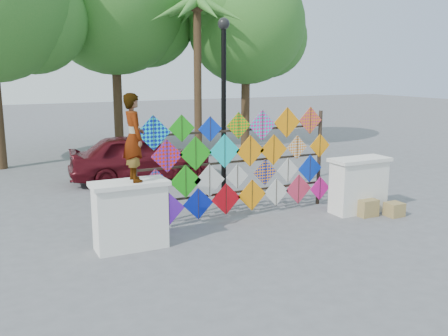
{
  "coord_description": "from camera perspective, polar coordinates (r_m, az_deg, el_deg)",
  "views": [
    {
      "loc": [
        -5.05,
        -8.89,
        3.32
      ],
      "look_at": [
        -0.38,
        0.6,
        1.18
      ],
      "focal_mm": 40.0,
      "sensor_mm": 36.0,
      "label": 1
    }
  ],
  "objects": [
    {
      "name": "palm_tree",
      "position": [
        18.45,
        -3.09,
        16.51
      ],
      "size": [
        3.62,
        3.62,
        5.83
      ],
      "color": "#442D1D",
      "rests_on": "ground"
    },
    {
      "name": "parapet_right",
      "position": [
        11.94,
        15.13,
        -1.86
      ],
      "size": [
        1.4,
        0.65,
        1.28
      ],
      "color": "white",
      "rests_on": "ground"
    },
    {
      "name": "vendor_woman",
      "position": [
        9.12,
        -10.28,
        3.45
      ],
      "size": [
        0.39,
        0.59,
        1.6
      ],
      "primitive_type": "imported",
      "rotation": [
        0.0,
        0.0,
        1.56
      ],
      "color": "#99999E",
      "rests_on": "parapet_left"
    },
    {
      "name": "cardboard_box_near",
      "position": [
        11.81,
        15.93,
        -4.34
      ],
      "size": [
        0.44,
        0.39,
        0.39
      ],
      "primitive_type": "cube",
      "color": "olive",
      "rests_on": "ground"
    },
    {
      "name": "kite_rack",
      "position": [
        11.09,
        1.69,
        0.49
      ],
      "size": [
        4.87,
        0.24,
        2.42
      ],
      "color": "black",
      "rests_on": "ground"
    },
    {
      "name": "tree_mid",
      "position": [
        20.72,
        -12.22,
        18.01
      ],
      "size": [
        6.3,
        5.6,
        8.61
      ],
      "color": "#442D1D",
      "rests_on": "ground"
    },
    {
      "name": "ground",
      "position": [
        10.75,
        3.25,
        -6.55
      ],
      "size": [
        80.0,
        80.0,
        0.0
      ],
      "primitive_type": "plane",
      "color": "slate",
      "rests_on": "ground"
    },
    {
      "name": "lamppost",
      "position": [
        12.15,
        -0.04,
        8.49
      ],
      "size": [
        0.28,
        0.28,
        4.46
      ],
      "color": "black",
      "rests_on": "ground"
    },
    {
      "name": "cardboard_box_far",
      "position": [
        11.97,
        18.88,
        -4.5
      ],
      "size": [
        0.37,
        0.34,
        0.31
      ],
      "primitive_type": "cube",
      "color": "olive",
      "rests_on": "ground"
    },
    {
      "name": "sedan",
      "position": [
        14.96,
        -9.46,
        1.24
      ],
      "size": [
        4.32,
        2.12,
        1.42
      ],
      "primitive_type": "imported",
      "rotation": [
        0.0,
        0.0,
        1.46
      ],
      "color": "#4E0D15",
      "rests_on": "ground"
    },
    {
      "name": "parapet_left",
      "position": [
        9.39,
        -10.65,
        -5.27
      ],
      "size": [
        1.4,
        0.65,
        1.28
      ],
      "color": "white",
      "rests_on": "ground"
    },
    {
      "name": "tree_east",
      "position": [
        21.09,
        2.72,
        15.97
      ],
      "size": [
        5.4,
        4.8,
        7.42
      ],
      "color": "#442D1D",
      "rests_on": "ground"
    }
  ]
}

